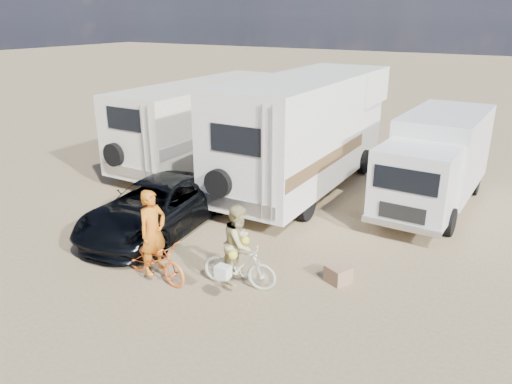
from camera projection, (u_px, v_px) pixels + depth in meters
The scene contains 11 objects.
ground at pixel (184, 279), 10.75m from camera, with size 140.00×140.00×0.00m, color #937B57.
rv_main at pixel (305, 134), 15.82m from camera, with size 2.72×8.29×3.65m, color silver, non-canonical shape.
rv_left at pixel (205, 124), 18.59m from camera, with size 2.53×8.16×3.07m, color silver, non-canonical shape.
box_truck at pixel (435, 163), 14.36m from camera, with size 2.11×6.10×2.72m, color silver, non-canonical shape.
dark_suv at pixel (156, 207), 12.93m from camera, with size 2.25×4.89×1.36m, color black.
bike_man at pixel (155, 259), 10.62m from camera, with size 0.62×1.78×0.94m, color orange.
bike_woman at pixel (239, 266), 10.30m from camera, with size 0.46×1.63×0.98m, color #B7BC9F.
rider_man at pixel (153, 240), 10.46m from camera, with size 0.68×0.45×1.88m, color #C56514.
rider_woman at pixel (239, 251), 10.18m from camera, with size 0.82×0.64×1.68m, color tan.
cooler at pixel (206, 200), 14.70m from camera, with size 0.56×0.41×0.45m, color #27517C.
crate at pixel (338, 274), 10.60m from camera, with size 0.46×0.46×0.36m, color #8A664D.
Camera 1 is at (6.16, -7.33, 5.48)m, focal length 34.45 mm.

